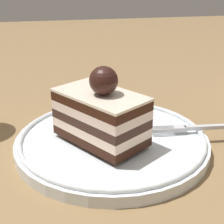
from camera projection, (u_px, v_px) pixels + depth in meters
name	position (u px, v px, depth m)	size (l,w,h in m)	color
ground_plane	(128.00, 157.00, 0.41)	(2.40, 2.40, 0.00)	olive
dessert_plate	(112.00, 140.00, 0.43)	(0.24, 0.24, 0.02)	white
cake_slice	(101.00, 114.00, 0.40)	(0.13, 0.11, 0.09)	#33170D
whipped_cream_dollop	(89.00, 96.00, 0.48)	(0.04, 0.04, 0.05)	white
fork	(191.00, 128.00, 0.43)	(0.02, 0.11, 0.00)	silver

